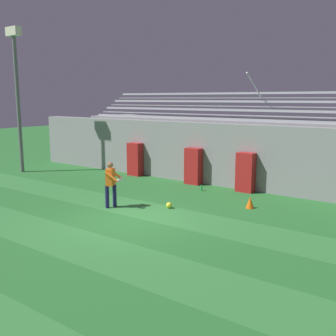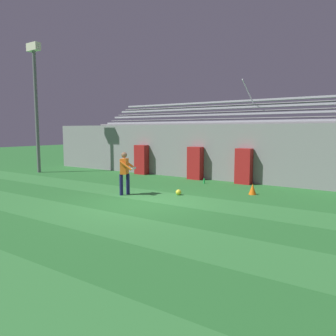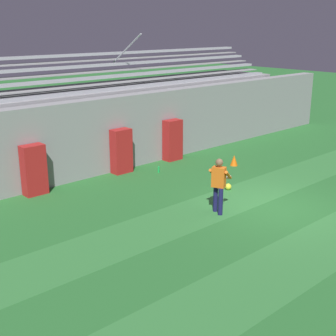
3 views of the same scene
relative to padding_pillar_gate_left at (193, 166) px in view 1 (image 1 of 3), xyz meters
The scene contains 13 objects.
ground_plane 6.15m from the padding_pillar_gate_left, 77.70° to the right, with size 80.00×80.00×0.00m, color #286B2D.
turf_stripe_mid 8.45m from the padding_pillar_gate_left, 81.12° to the right, with size 28.00×1.82×0.01m, color #337A38.
turf_stripe_far 4.91m from the padding_pillar_gate_left, 74.44° to the right, with size 28.00×1.82×0.01m, color #337A38.
back_wall 1.52m from the padding_pillar_gate_left, 22.97° to the left, with size 24.00×0.60×2.80m, color gray.
padding_pillar_gate_left is the anchor object (origin of this frame).
padding_pillar_gate_right 2.60m from the padding_pillar_gate_left, ahead, with size 0.75×0.44×1.66m, color #B21E1E.
padding_pillar_far_left 3.52m from the padding_pillar_gate_left, behind, with size 0.75×0.44×1.66m, color #B21E1E.
bleacher_stand 2.93m from the padding_pillar_gate_left, 62.97° to the left, with size 18.00×3.35×5.03m.
floodlight_pole 10.29m from the padding_pillar_gate_left, 162.66° to the right, with size 0.90×0.36×7.47m.
goalkeeper 5.10m from the padding_pillar_gate_left, 92.95° to the right, with size 0.67×0.71×1.67m.
soccer_ball 4.30m from the padding_pillar_gate_left, 69.32° to the right, with size 0.22×0.22×0.22m, color yellow.
traffic_cone 4.49m from the padding_pillar_gate_left, 30.24° to the right, with size 0.30×0.30×0.42m, color orange.
water_bottle 1.56m from the padding_pillar_gate_left, 42.71° to the right, with size 0.07×0.07×0.24m, color green.
Camera 1 is at (8.21, -9.06, 3.89)m, focal length 42.00 mm.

